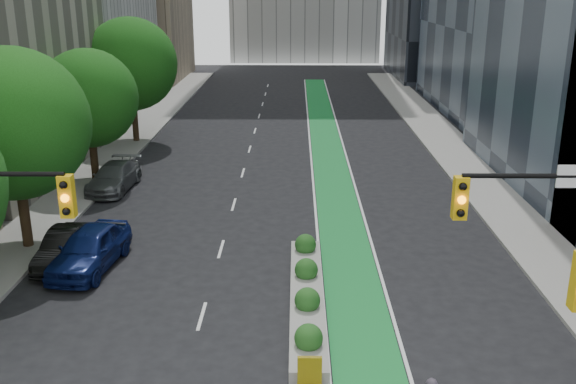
{
  "coord_description": "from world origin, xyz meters",
  "views": [
    {
      "loc": [
        0.79,
        -14.01,
        11.08
      ],
      "look_at": [
        0.46,
        10.93,
        3.0
      ],
      "focal_mm": 40.0,
      "sensor_mm": 36.0,
      "label": 1
    }
  ],
  "objects_px": {
    "median_planter": "(307,294)",
    "parked_car_left_mid": "(67,247)",
    "parked_car_left_far": "(114,177)",
    "parked_car_left_near": "(90,249)"
  },
  "relations": [
    {
      "from": "median_planter",
      "to": "parked_car_left_far",
      "type": "relative_size",
      "value": 2.03
    },
    {
      "from": "parked_car_left_near",
      "to": "parked_car_left_far",
      "type": "bearing_deg",
      "value": 107.21
    },
    {
      "from": "median_planter",
      "to": "parked_car_left_mid",
      "type": "height_order",
      "value": "parked_car_left_mid"
    },
    {
      "from": "parked_car_left_mid",
      "to": "parked_car_left_near",
      "type": "bearing_deg",
      "value": -22.65
    },
    {
      "from": "parked_car_left_mid",
      "to": "parked_car_left_far",
      "type": "xyz_separation_m",
      "value": [
        -0.77,
        10.12,
        0.02
      ]
    },
    {
      "from": "parked_car_left_near",
      "to": "parked_car_left_mid",
      "type": "height_order",
      "value": "parked_car_left_near"
    },
    {
      "from": "median_planter",
      "to": "parked_car_left_mid",
      "type": "xyz_separation_m",
      "value": [
        -9.93,
        3.41,
        0.34
      ]
    },
    {
      "from": "median_planter",
      "to": "parked_car_left_mid",
      "type": "relative_size",
      "value": 2.36
    },
    {
      "from": "median_planter",
      "to": "parked_car_left_near",
      "type": "distance_m",
      "value": 9.28
    },
    {
      "from": "parked_car_left_near",
      "to": "parked_car_left_far",
      "type": "distance_m",
      "value": 10.78
    }
  ]
}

